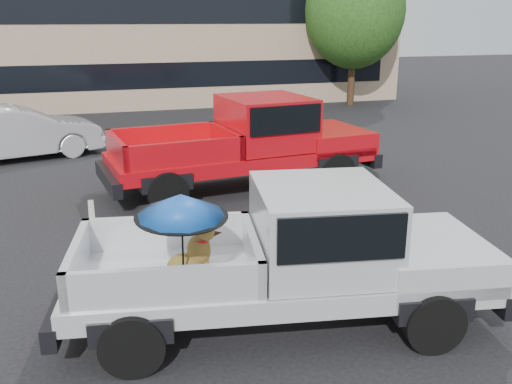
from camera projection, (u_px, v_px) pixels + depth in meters
ground at (283, 263)px, 9.51m from camera, size 90.00×90.00×0.00m
stripe_left at (94, 240)px, 10.51m from camera, size 0.12×5.00×0.01m
stripe_right at (384, 209)px, 12.18m from camera, size 0.12×5.00×0.01m
motel_building at (181, 32)px, 28.32m from camera, size 20.40×8.40×6.30m
tree_right at (355, 11)px, 25.41m from camera, size 4.46×4.46×6.78m
tree_back at (242, 8)px, 31.83m from camera, size 4.68×4.68×7.11m
silver_pickup at (303, 249)px, 7.41m from camera, size 5.93×2.84×2.06m
red_pickup at (258, 138)px, 13.60m from camera, size 6.72×3.00×2.14m
silver_sedan at (18, 133)px, 16.34m from camera, size 4.89×2.72×1.53m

